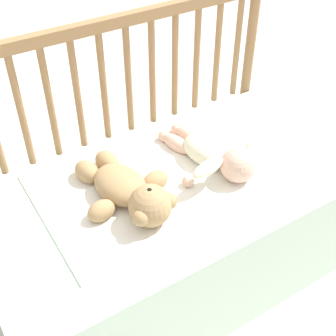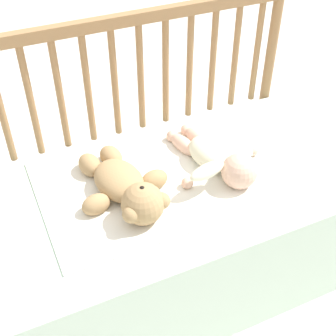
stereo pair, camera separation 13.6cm
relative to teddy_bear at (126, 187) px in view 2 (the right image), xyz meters
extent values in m
plane|color=silver|center=(0.14, 0.00, -0.47)|extent=(12.00, 12.00, 0.00)
cube|color=silver|center=(0.14, 0.00, -0.26)|extent=(1.13, 0.60, 0.42)
cylinder|color=#997047|center=(0.68, 0.32, -0.06)|extent=(0.04, 0.04, 0.83)
cube|color=#997047|center=(0.14, 0.32, 0.34)|extent=(1.09, 0.03, 0.04)
cylinder|color=#997047|center=(-0.26, 0.32, 0.14)|extent=(0.02, 0.02, 0.37)
cylinder|color=#997047|center=(-0.17, 0.32, 0.14)|extent=(0.02, 0.02, 0.37)
cylinder|color=#997047|center=(-0.08, 0.32, 0.14)|extent=(0.02, 0.02, 0.37)
cylinder|color=#997047|center=(0.00, 0.32, 0.14)|extent=(0.02, 0.02, 0.37)
cylinder|color=#997047|center=(0.09, 0.32, 0.14)|extent=(0.02, 0.02, 0.37)
cylinder|color=#997047|center=(0.18, 0.32, 0.14)|extent=(0.02, 0.02, 0.37)
cylinder|color=#997047|center=(0.27, 0.32, 0.14)|extent=(0.02, 0.02, 0.37)
cylinder|color=#997047|center=(0.36, 0.32, 0.14)|extent=(0.02, 0.02, 0.37)
cylinder|color=#997047|center=(0.45, 0.32, 0.14)|extent=(0.02, 0.02, 0.37)
cylinder|color=#997047|center=(0.53, 0.32, 0.14)|extent=(0.02, 0.02, 0.37)
cylinder|color=#997047|center=(0.62, 0.32, 0.14)|extent=(0.02, 0.02, 0.37)
cube|color=white|center=(0.15, 0.04, -0.04)|extent=(0.77, 0.47, 0.01)
ellipsoid|color=tan|center=(-0.01, 0.04, 0.00)|extent=(0.16, 0.20, 0.08)
sphere|color=tan|center=(0.01, -0.10, 0.01)|extent=(0.12, 0.12, 0.12)
sphere|color=beige|center=(0.01, -0.10, 0.05)|extent=(0.05, 0.05, 0.05)
sphere|color=black|center=(0.01, -0.10, 0.07)|extent=(0.02, 0.02, 0.02)
sphere|color=tan|center=(0.06, -0.11, 0.02)|extent=(0.05, 0.05, 0.05)
sphere|color=tan|center=(-0.03, -0.12, 0.02)|extent=(0.05, 0.05, 0.05)
ellipsoid|color=tan|center=(0.09, 0.01, -0.02)|extent=(0.09, 0.07, 0.06)
ellipsoid|color=tan|center=(-0.09, -0.02, -0.02)|extent=(0.09, 0.07, 0.06)
ellipsoid|color=tan|center=(0.01, 0.16, -0.01)|extent=(0.08, 0.10, 0.06)
ellipsoid|color=tan|center=(-0.06, 0.15, -0.01)|extent=(0.08, 0.10, 0.06)
ellipsoid|color=#EAEACC|center=(0.30, 0.04, 0.00)|extent=(0.15, 0.19, 0.08)
sphere|color=beige|center=(0.32, -0.08, 0.01)|extent=(0.11, 0.11, 0.11)
ellipsoid|color=#EAEACC|center=(0.40, 0.02, -0.02)|extent=(0.13, 0.07, 0.04)
ellipsoid|color=#EAEACC|center=(0.22, -0.07, 0.03)|extent=(0.13, 0.07, 0.04)
sphere|color=beige|center=(0.44, 0.02, -0.02)|extent=(0.04, 0.04, 0.04)
sphere|color=beige|center=(0.18, -0.03, -0.02)|extent=(0.04, 0.04, 0.04)
ellipsoid|color=beige|center=(0.31, 0.15, -0.02)|extent=(0.07, 0.13, 0.05)
ellipsoid|color=beige|center=(0.25, 0.14, -0.02)|extent=(0.07, 0.13, 0.05)
sphere|color=beige|center=(0.29, 0.21, -0.02)|extent=(0.04, 0.04, 0.04)
sphere|color=beige|center=(0.24, 0.20, -0.02)|extent=(0.04, 0.04, 0.04)
camera|label=1|loc=(-0.41, -0.87, 0.89)|focal=50.00mm
camera|label=2|loc=(-0.29, -0.94, 0.89)|focal=50.00mm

